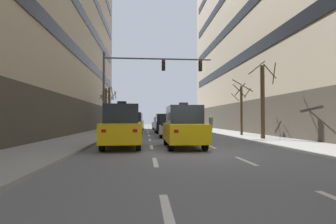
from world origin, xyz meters
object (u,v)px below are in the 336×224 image
street_tree_2 (263,100)px  car_driving_4 (160,124)px  street_tree_1 (106,108)px  traffic_signal_0 (141,76)px  taxi_driving_6 (184,127)px  street_tree_3 (241,107)px  car_driving_1 (170,127)px  pedestrian_0 (211,122)px  taxi_driving_5 (122,126)px  taxi_driving_3 (136,122)px  taxi_driving_2 (133,123)px  car_driving_0 (163,124)px  street_tree_0 (109,107)px

street_tree_2 → car_driving_4: bearing=108.4°
street_tree_2 → street_tree_1: bearing=136.8°
traffic_signal_0 → street_tree_1: bearing=115.4°
taxi_driving_6 → street_tree_3: bearing=53.3°
taxi_driving_6 → street_tree_2: bearing=34.0°
car_driving_1 → pedestrian_0: pedestrian_0 is taller
taxi_driving_5 → street_tree_1: bearing=101.0°
car_driving_1 → taxi_driving_3: 13.96m
taxi_driving_2 → car_driving_4: bearing=70.0°
car_driving_4 → street_tree_1: size_ratio=0.98×
car_driving_0 → street_tree_2: (6.25, -10.45, 1.79)m
taxi_driving_5 → street_tree_0: bearing=99.4°
taxi_driving_5 → traffic_signal_0: bearing=83.2°
street_tree_3 → taxi_driving_3: bearing=124.8°
car_driving_1 → pedestrian_0: 9.81m
taxi_driving_6 → pedestrian_0: taxi_driving_6 is taller
car_driving_0 → pedestrian_0: 5.85m
car_driving_0 → car_driving_4: size_ratio=0.89×
car_driving_1 → taxi_driving_5: bearing=-112.2°
taxi_driving_2 → taxi_driving_5: size_ratio=0.96×
pedestrian_0 → car_driving_1: bearing=-124.0°
car_driving_4 → taxi_driving_6: size_ratio=1.06×
taxi_driving_3 → street_tree_1: street_tree_1 is taller
taxi_driving_5 → pedestrian_0: (8.76, 16.16, 0.05)m
taxi_driving_3 → taxi_driving_6: bearing=-81.6°
traffic_signal_0 → pedestrian_0: (7.87, 8.72, -3.76)m
pedestrian_0 → street_tree_3: bearing=-85.7°
taxi_driving_3 → street_tree_2: 20.01m
car_driving_1 → taxi_driving_3: bearing=103.6°
taxi_driving_6 → pedestrian_0: 17.24m
car_driving_4 → street_tree_0: street_tree_0 is taller
car_driving_4 → street_tree_3: 15.60m
street_tree_3 → pedestrian_0: size_ratio=2.67×
car_driving_1 → taxi_driving_2: bearing=121.5°
street_tree_0 → street_tree_2: street_tree_2 is taller
street_tree_1 → street_tree_3: bearing=-31.5°
taxi_driving_3 → car_driving_4: taxi_driving_3 is taller
taxi_driving_5 → street_tree_3: street_tree_3 is taller
street_tree_3 → street_tree_1: bearing=148.5°
car_driving_1 → street_tree_2: (6.13, -4.01, 2.00)m
traffic_signal_0 → street_tree_0: traffic_signal_0 is taller
car_driving_0 → pedestrian_0: bearing=16.7°
taxi_driving_2 → street_tree_2: bearing=-44.9°
taxi_driving_2 → taxi_driving_3: 8.23m
car_driving_0 → street_tree_1: street_tree_1 is taller
car_driving_0 → street_tree_0: street_tree_0 is taller
car_driving_0 → street_tree_1: 6.55m
taxi_driving_5 → street_tree_2: street_tree_2 is taller
car_driving_1 → pedestrian_0: bearing=56.0°
pedestrian_0 → street_tree_1: bearing=-177.9°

